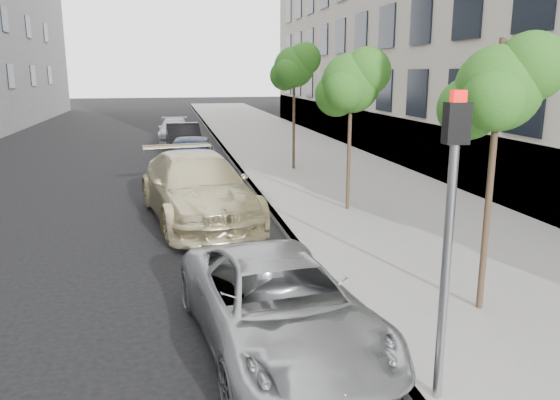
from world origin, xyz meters
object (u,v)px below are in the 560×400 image
object	(u,v)px
tree_mid	(352,83)
sedan_black	(184,139)
sedan_blue	(191,157)
suv	(197,188)
tree_far	(295,67)
sedan_rear	(175,130)
signal_pole	(450,216)
minivan	(279,306)
tree_near	(500,88)

from	to	relation	value
tree_mid	sedan_black	bearing A→B (deg)	108.05
sedan_blue	suv	bearing A→B (deg)	-85.14
tree_far	sedan_rear	world-z (taller)	tree_far
sedan_rear	signal_pole	bearing A→B (deg)	-83.43
tree_mid	suv	bearing A→B (deg)	177.05
sedan_rear	sedan_black	bearing A→B (deg)	-85.06
signal_pole	suv	bearing A→B (deg)	109.90
signal_pole	sedan_blue	size ratio (longest dim) A/B	0.76
sedan_blue	sedan_black	world-z (taller)	sedan_blue
tree_far	minivan	distance (m)	14.19
suv	sedan_blue	world-z (taller)	suv
minivan	sedan_blue	bearing A→B (deg)	86.15
sedan_blue	tree_near	bearing A→B (deg)	-66.74
signal_pole	tree_far	bearing A→B (deg)	88.99
sedan_blue	tree_mid	bearing A→B (deg)	-50.95
tree_mid	tree_far	world-z (taller)	tree_far
signal_pole	sedan_black	xyz separation A→B (m)	(-2.17, 20.87, -1.56)
tree_near	sedan_blue	xyz separation A→B (m)	(-3.93, 12.50, -2.75)
signal_pole	minivan	world-z (taller)	signal_pole
tree_far	suv	size ratio (longest dim) A/B	0.80
sedan_black	signal_pole	bearing A→B (deg)	-86.13
tree_mid	tree_far	size ratio (longest dim) A/B	0.91
tree_far	sedan_black	bearing A→B (deg)	124.71
tree_near	sedan_blue	world-z (taller)	tree_near
sedan_blue	sedan_rear	xyz separation A→B (m)	(-0.40, 11.16, -0.15)
tree_mid	tree_near	bearing A→B (deg)	-90.00
tree_mid	signal_pole	distance (m)	8.88
tree_near	tree_mid	distance (m)	6.50
tree_mid	sedan_rear	world-z (taller)	tree_mid
suv	sedan_black	size ratio (longest dim) A/B	1.37
tree_near	sedan_blue	distance (m)	13.38
tree_far	sedan_rear	size ratio (longest dim) A/B	1.09
tree_near	suv	xyz separation A→B (m)	(-4.03, 6.71, -2.67)
signal_pole	sedan_rear	world-z (taller)	signal_pole
sedan_black	suv	bearing A→B (deg)	-92.18
minivan	sedan_blue	size ratio (longest dim) A/B	1.02
tree_near	sedan_blue	size ratio (longest dim) A/B	0.92
suv	sedan_black	xyz separation A→B (m)	(0.03, 12.07, -0.15)
sedan_rear	suv	bearing A→B (deg)	-87.94
tree_mid	sedan_blue	bearing A→B (deg)	123.25
tree_far	sedan_rear	bearing A→B (deg)	112.14
sedan_blue	sedan_rear	size ratio (longest dim) A/B	1.06
tree_near	sedan_rear	distance (m)	24.22
tree_mid	tree_far	distance (m)	6.52
tree_mid	signal_pole	world-z (taller)	tree_mid
minivan	sedan_blue	world-z (taller)	sedan_blue
sedan_black	sedan_rear	size ratio (longest dim) A/B	1.00
tree_near	signal_pole	size ratio (longest dim) A/B	1.22
signal_pole	sedan_blue	bearing A→B (deg)	104.09
sedan_blue	sedan_black	bearing A→B (deg)	96.43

